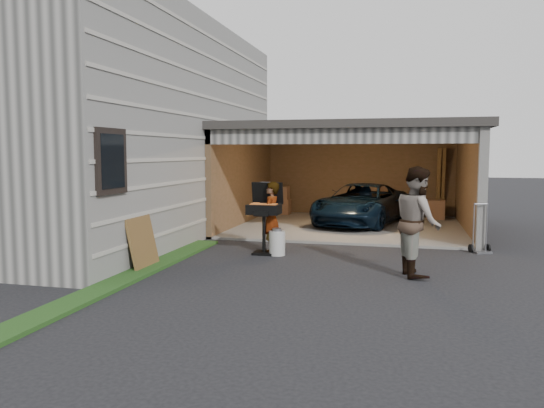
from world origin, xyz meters
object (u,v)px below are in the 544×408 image
at_px(bbq_grill, 264,212).
at_px(hand_truck, 481,243).
at_px(woman, 271,217).
at_px(propane_tank, 277,243).
at_px(minivan, 362,206).
at_px(man, 418,221).
at_px(plywood_panel, 143,243).

bearing_deg(bbq_grill, hand_truck, 15.75).
xyz_separation_m(woman, propane_tank, (0.20, -0.25, -0.51)).
distance_m(minivan, man, 6.31).
bearing_deg(hand_truck, woman, 171.73).
relative_size(woman, hand_truck, 1.42).
xyz_separation_m(minivan, hand_truck, (2.83, -3.60, -0.38)).
distance_m(woman, hand_truck, 4.54).
xyz_separation_m(minivan, plywood_panel, (-3.44, -6.83, -0.10)).
distance_m(bbq_grill, propane_tank, 0.72).
bearing_deg(minivan, hand_truck, -38.27).
bearing_deg(bbq_grill, woman, 58.37).
distance_m(man, bbq_grill, 3.35).
distance_m(woman, man, 3.33).
distance_m(woman, plywood_panel, 2.87).
xyz_separation_m(bbq_grill, hand_truck, (4.47, 1.26, -0.69)).
xyz_separation_m(man, plywood_panel, (-4.90, -0.70, -0.46)).
bearing_deg(man, minivan, -1.18).
xyz_separation_m(plywood_panel, hand_truck, (6.27, 3.23, -0.28)).
height_order(man, hand_truck, man).
bearing_deg(woman, hand_truck, 108.66).
bearing_deg(minivan, woman, -94.60).
bearing_deg(man, plywood_panel, 83.53).
height_order(woman, propane_tank, woman).
height_order(man, propane_tank, man).
bearing_deg(man, propane_tank, 52.58).
xyz_separation_m(bbq_grill, propane_tank, (0.30, -0.09, -0.64)).
xyz_separation_m(propane_tank, hand_truck, (4.17, 1.35, -0.05)).
relative_size(bbq_grill, hand_truck, 1.41).
relative_size(man, plywood_panel, 1.92).
bearing_deg(propane_tank, hand_truck, 17.93).
bearing_deg(man, woman, 49.91).
xyz_separation_m(man, propane_tank, (-2.80, 1.18, -0.70)).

